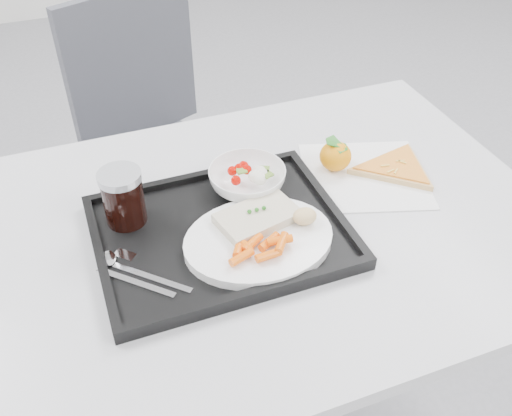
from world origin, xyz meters
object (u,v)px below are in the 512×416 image
tray (220,233)px  salad_bowl (247,179)px  chair (147,133)px  cola_glass (123,196)px  tangerine (335,156)px  dinner_plate (259,240)px  table (241,251)px  pizza_slice (396,167)px

tray → salad_bowl: size_ratio=2.96×
chair → cola_glass: chair is taller
cola_glass → tangerine: (0.44, 0.02, -0.04)m
chair → tray: (0.00, -0.73, 0.22)m
cola_glass → dinner_plate: bearing=-35.7°
cola_glass → tangerine: cola_glass is taller
table → tray: (-0.04, -0.01, 0.08)m
tangerine → salad_bowl: bearing=-175.8°
tray → table: bearing=17.9°
table → cola_glass: bearing=159.0°
table → tangerine: 0.28m
tangerine → cola_glass: bearing=-177.1°
chair → pizza_slice: bearing=-58.4°
table → tangerine: (0.25, 0.10, 0.10)m
dinner_plate → table: bearing=96.4°
tray → dinner_plate: bearing=-47.3°
chair → tray: chair is taller
cola_glass → pizza_slice: bearing=-3.0°
dinner_plate → cola_glass: cola_glass is taller
salad_bowl → pizza_slice: 0.32m
salad_bowl → table: bearing=-117.5°
tray → pizza_slice: size_ratio=1.74×
dinner_plate → tangerine: (0.24, 0.17, 0.01)m
tray → salad_bowl: bearing=48.1°
salad_bowl → cola_glass: size_ratio=1.41×
cola_glass → tangerine: 0.45m
chair → table: bearing=-86.1°
dinner_plate → salad_bowl: (0.04, 0.16, 0.01)m
cola_glass → tangerine: size_ratio=1.43×
tray → cola_glass: (-0.15, 0.09, 0.06)m
pizza_slice → table: bearing=-172.7°
table → tray: tray is taller
table → cola_glass: cola_glass is taller
salad_bowl → tangerine: (0.20, 0.01, -0.00)m
dinner_plate → tangerine: tangerine is taller
cola_glass → pizza_slice: cola_glass is taller
chair → pizza_slice: 0.82m
chair → tangerine: (0.29, -0.62, 0.25)m
salad_bowl → cola_glass: cola_glass is taller
chair → pizza_slice: (0.41, -0.67, 0.22)m
chair → salad_bowl: 0.69m
tray → pizza_slice: (0.41, 0.06, 0.00)m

